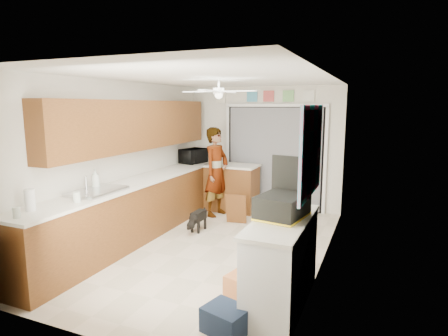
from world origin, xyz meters
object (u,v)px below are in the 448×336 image
(soap_bottle, at_px, (96,179))
(dog, at_px, (199,220))
(navy_crate, at_px, (226,319))
(man, at_px, (216,172))
(microwave, at_px, (193,156))
(suitcase, at_px, (282,206))
(paper_towel_roll, at_px, (30,200))
(cardboard_box, at_px, (248,288))

(soap_bottle, bearing_deg, dog, 57.00)
(soap_bottle, xyz_separation_m, navy_crate, (2.45, -1.08, -0.97))
(man, height_order, dog, man)
(navy_crate, bearing_deg, man, 115.36)
(dog, bearing_deg, soap_bottle, -121.86)
(microwave, height_order, navy_crate, microwave)
(microwave, xyz_separation_m, soap_bottle, (-0.14, -2.73, -0.00))
(navy_crate, height_order, dog, dog)
(suitcase, bearing_deg, microwave, 140.84)
(paper_towel_roll, bearing_deg, microwave, 89.14)
(paper_towel_roll, height_order, navy_crate, paper_towel_roll)
(microwave, distance_m, cardboard_box, 4.05)
(cardboard_box, distance_m, man, 3.36)
(suitcase, xyz_separation_m, cardboard_box, (-0.32, -0.16, -0.92))
(man, relative_size, dog, 3.48)
(microwave, xyz_separation_m, paper_towel_roll, (-0.06, -3.88, -0.02))
(paper_towel_roll, height_order, cardboard_box, paper_towel_roll)
(man, bearing_deg, soap_bottle, 171.99)
(suitcase, distance_m, cardboard_box, 0.99)
(cardboard_box, bearing_deg, man, 120.03)
(paper_towel_roll, relative_size, suitcase, 0.43)
(soap_bottle, relative_size, cardboard_box, 0.66)
(suitcase, height_order, cardboard_box, suitcase)
(microwave, height_order, suitcase, microwave)
(suitcase, relative_size, navy_crate, 1.46)
(paper_towel_roll, relative_size, man, 0.14)
(cardboard_box, bearing_deg, paper_towel_roll, -163.62)
(cardboard_box, distance_m, navy_crate, 0.62)
(paper_towel_roll, distance_m, navy_crate, 2.55)
(soap_bottle, distance_m, paper_towel_roll, 1.16)
(microwave, distance_m, paper_towel_roll, 3.88)
(man, bearing_deg, microwave, 74.02)
(microwave, bearing_deg, dog, -137.24)
(soap_bottle, bearing_deg, suitcase, -6.00)
(microwave, height_order, soap_bottle, microwave)
(soap_bottle, relative_size, navy_crate, 0.74)
(man, bearing_deg, suitcase, -133.05)
(microwave, bearing_deg, soap_bottle, -170.53)
(suitcase, xyz_separation_m, navy_crate, (-0.32, -0.79, -0.94))
(soap_bottle, relative_size, paper_towel_roll, 1.19)
(paper_towel_roll, bearing_deg, navy_crate, 1.77)
(navy_crate, height_order, man, man)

